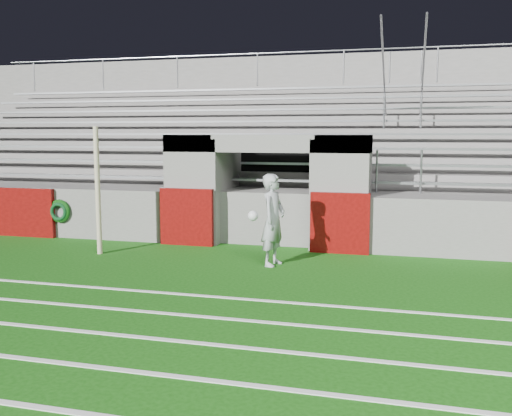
% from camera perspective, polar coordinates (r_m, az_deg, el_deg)
% --- Properties ---
extents(ground, '(90.00, 90.00, 0.00)m').
position_cam_1_polar(ground, '(10.35, -3.69, -7.27)').
color(ground, '#134E0D').
rests_on(ground, ground).
extents(field_post, '(0.11, 0.11, 2.78)m').
position_cam_1_polar(field_post, '(12.86, -15.54, 1.67)').
color(field_post, beige).
rests_on(field_post, ground).
extents(field_markings, '(28.00, 8.09, 0.01)m').
position_cam_1_polar(field_markings, '(6.11, -19.75, -18.41)').
color(field_markings, white).
rests_on(field_markings, ground).
extents(stadium_structure, '(26.00, 8.48, 5.42)m').
position_cam_1_polar(stadium_structure, '(17.78, 4.56, 3.77)').
color(stadium_structure, slate).
rests_on(stadium_structure, ground).
extents(goalkeeper_with_ball, '(0.72, 0.78, 1.84)m').
position_cam_1_polar(goalkeeper_with_ball, '(11.35, 1.71, -1.19)').
color(goalkeeper_with_ball, '#A2A8AB').
rests_on(goalkeeper_with_ball, ground).
extents(hose_coil, '(0.60, 0.15, 0.60)m').
position_cam_1_polar(hose_coil, '(15.15, -19.08, -0.31)').
color(hose_coil, '#0D410D').
rests_on(hose_coil, ground).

